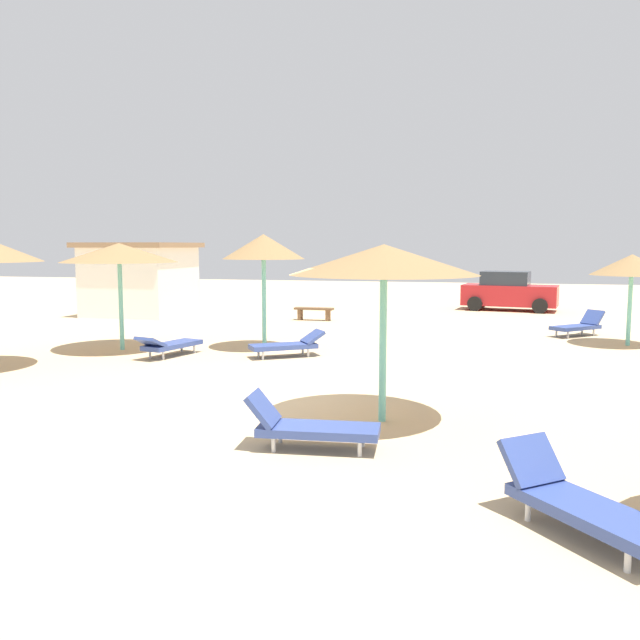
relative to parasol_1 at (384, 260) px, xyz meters
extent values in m
plane|color=#D1B284|center=(-1.94, 0.66, -2.62)|extent=(80.00, 80.00, 0.00)
cylinder|color=#6BC6BC|center=(0.00, 0.00, -1.38)|extent=(0.12, 0.12, 2.49)
cone|color=olive|center=(0.00, 0.00, 0.01)|extent=(3.03, 3.03, 0.48)
cylinder|color=#6BC6BC|center=(-8.01, 5.56, -1.37)|extent=(0.12, 0.12, 2.50)
cone|color=olive|center=(-8.01, 5.56, 0.04)|extent=(3.13, 3.13, 0.52)
cylinder|color=#6BC6BC|center=(-4.28, 6.70, -1.33)|extent=(0.12, 0.12, 2.58)
cone|color=olive|center=(-4.28, 6.70, 0.20)|extent=(2.26, 2.26, 0.68)
cylinder|color=#6BC6BC|center=(5.67, 9.70, -1.56)|extent=(0.12, 0.12, 2.11)
cone|color=olive|center=(5.67, 9.70, -0.31)|extent=(2.26, 2.26, 0.59)
cube|color=#33478C|center=(2.60, -3.80, -2.34)|extent=(1.59, 1.71, 0.12)
cube|color=#33478C|center=(2.08, -3.19, -2.06)|extent=(0.75, 0.72, 0.48)
cylinder|color=silver|center=(2.04, -3.49, -2.51)|extent=(0.06, 0.06, 0.22)
cylinder|color=silver|center=(2.38, -3.20, -2.51)|extent=(0.06, 0.06, 0.22)
cylinder|color=silver|center=(2.82, -4.40, -2.51)|extent=(0.06, 0.06, 0.22)
cube|color=#33478C|center=(-0.65, -1.69, -2.34)|extent=(1.75, 0.78, 0.12)
cube|color=#33478C|center=(-1.45, -1.76, -2.07)|extent=(0.46, 0.67, 0.48)
cylinder|color=silver|center=(-1.23, -1.96, -2.51)|extent=(0.06, 0.06, 0.22)
cylinder|color=silver|center=(-1.27, -1.52, -2.51)|extent=(0.06, 0.06, 0.22)
cylinder|color=silver|center=(-0.03, -1.86, -2.51)|extent=(0.06, 0.06, 0.22)
cylinder|color=silver|center=(-0.07, -1.42, -2.51)|extent=(0.06, 0.06, 0.22)
cube|color=#33478C|center=(-6.22, 5.00, -2.34)|extent=(1.06, 1.81, 0.12)
cube|color=#33478C|center=(-6.43, 4.23, -2.16)|extent=(0.76, 0.68, 0.31)
cylinder|color=silver|center=(-6.17, 4.36, -2.51)|extent=(0.06, 0.06, 0.22)
cylinder|color=silver|center=(-6.59, 4.48, -2.51)|extent=(0.06, 0.06, 0.22)
cylinder|color=silver|center=(-5.85, 5.52, -2.51)|extent=(0.06, 0.06, 0.22)
cylinder|color=silver|center=(-6.28, 5.63, -2.51)|extent=(0.06, 0.06, 0.22)
cube|color=#33478C|center=(-3.36, 5.47, -2.34)|extent=(1.77, 1.48, 0.12)
cube|color=#33478C|center=(-2.69, 5.91, -2.13)|extent=(0.78, 0.81, 0.36)
cylinder|color=silver|center=(-2.98, 5.99, -2.51)|extent=(0.06, 0.06, 0.22)
cylinder|color=silver|center=(-2.74, 5.62, -2.51)|extent=(0.06, 0.06, 0.22)
cylinder|color=silver|center=(-3.98, 5.32, -2.51)|extent=(0.06, 0.06, 0.22)
cylinder|color=silver|center=(-3.73, 4.95, -2.51)|extent=(0.06, 0.06, 0.22)
cube|color=#33478C|center=(4.47, 11.35, -2.34)|extent=(1.68, 1.63, 0.12)
cube|color=#33478C|center=(5.05, 11.90, -2.07)|extent=(0.74, 0.75, 0.48)
cylinder|color=silver|center=(4.76, 11.92, -2.51)|extent=(0.06, 0.06, 0.22)
cylinder|color=silver|center=(5.06, 11.60, -2.51)|extent=(0.06, 0.06, 0.22)
cylinder|color=silver|center=(3.88, 11.10, -2.51)|extent=(0.06, 0.06, 0.22)
cylinder|color=silver|center=(4.18, 10.78, -2.51)|extent=(0.06, 0.06, 0.22)
cube|color=brown|center=(-4.62, 13.62, -2.17)|extent=(1.51, 0.42, 0.08)
cube|color=brown|center=(-5.17, 13.63, -2.41)|extent=(0.13, 0.36, 0.41)
cube|color=brown|center=(-4.07, 13.61, -2.41)|extent=(0.13, 0.36, 0.41)
cube|color=#B21E23|center=(2.80, 19.39, -1.95)|extent=(4.23, 2.34, 0.90)
cube|color=#262D38|center=(2.61, 19.42, -1.20)|extent=(2.23, 1.87, 0.60)
cylinder|color=black|center=(4.28, 20.03, -2.30)|extent=(0.67, 0.32, 0.64)
cylinder|color=black|center=(3.99, 18.29, -2.30)|extent=(0.67, 0.32, 0.64)
cylinder|color=black|center=(1.62, 20.48, -2.30)|extent=(0.67, 0.32, 0.64)
cylinder|color=black|center=(1.33, 18.74, -2.30)|extent=(0.67, 0.32, 0.64)
cube|color=white|center=(-12.09, 13.96, -1.24)|extent=(3.53, 3.73, 2.76)
cube|color=#8C6B4C|center=(-12.09, 13.96, 0.25)|extent=(3.93, 4.13, 0.20)
camera|label=1|loc=(1.48, -10.31, 0.24)|focal=36.51mm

